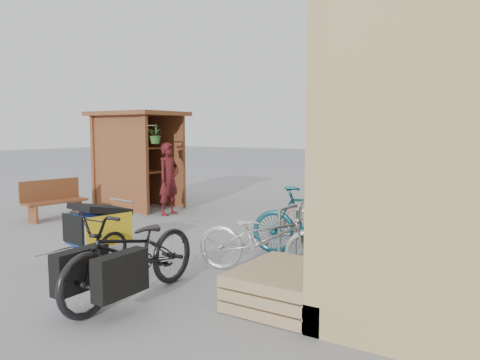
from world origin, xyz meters
The scene contains 17 objects.
ground centered at (0.00, 0.00, 0.00)m, with size 80.00×80.00×0.00m, color gray.
kiosk centered at (-3.28, 2.47, 1.55)m, with size 2.49×1.65×2.40m.
bike_rack centered at (2.30, 2.40, 0.52)m, with size 0.05×5.35×0.86m.
pallet_stack centered at (3.00, -1.40, 0.21)m, with size 1.00×1.20×0.40m.
bench centered at (-3.67, 0.38, 0.44)m, with size 0.59×1.41×0.87m.
shopping_carts centered at (3.00, 6.42, 0.66)m, with size 0.63×2.13×1.14m.
child_trailer centered at (-0.37, -1.17, 0.48)m, with size 0.92×1.50×0.87m.
cargo_bike centered at (1.47, -2.22, 0.54)m, with size 0.78×2.08×1.08m.
person_kiosk centered at (-1.87, 2.14, 0.83)m, with size 0.61×0.40×1.66m, color maroon.
bike_0 centered at (2.18, -0.47, 0.48)m, with size 0.64×1.83×0.96m, color #B4B3AF.
bike_1 centered at (2.36, 0.59, 0.54)m, with size 0.51×1.79×1.08m, color #1A5B6B.
bike_2 centered at (2.24, 1.66, 0.45)m, with size 0.60×1.72×0.90m, color tan.
bike_3 centered at (2.38, 2.04, 0.46)m, with size 0.43×1.51×0.91m, color maroon.
bike_4 centered at (2.27, 2.87, 0.43)m, with size 0.57×1.62×0.85m, color maroon.
bike_5 centered at (2.10, 3.24, 0.47)m, with size 0.45×1.58×0.95m, color #B4B3AF.
bike_6 centered at (2.36, 3.93, 0.47)m, with size 0.63×1.80×0.94m, color #A8A8AD.
bike_7 centered at (2.29, 4.53, 0.55)m, with size 0.52×1.85×1.11m, color tan.
Camera 1 is at (5.34, -5.89, 1.93)m, focal length 35.00 mm.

